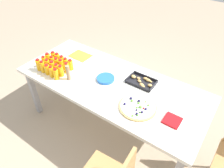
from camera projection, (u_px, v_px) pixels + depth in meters
name	position (u px, v px, depth m)	size (l,w,h in m)	color
ground_plane	(111.00, 126.00, 2.78)	(12.00, 12.00, 0.00)	tan
party_table	(111.00, 86.00, 2.34)	(2.13, 0.90, 0.76)	silver
juice_bottle_0	(39.00, 65.00, 2.43)	(0.06, 0.06, 0.15)	#F9AC14
juice_bottle_1	(43.00, 67.00, 2.40)	(0.06, 0.06, 0.15)	#FAAC14
juice_bottle_2	(47.00, 70.00, 2.37)	(0.06, 0.06, 0.13)	#F9AB14
juice_bottle_3	(51.00, 72.00, 2.33)	(0.05, 0.05, 0.14)	#F9AB14
juice_bottle_4	(56.00, 74.00, 2.30)	(0.06, 0.06, 0.14)	#FAAE14
juice_bottle_5	(44.00, 62.00, 2.48)	(0.05, 0.05, 0.15)	#F9AD14
juice_bottle_6	(48.00, 65.00, 2.44)	(0.05, 0.05, 0.14)	#F9AD14
juice_bottle_7	(52.00, 66.00, 2.41)	(0.06, 0.06, 0.14)	#FAAC14
juice_bottle_8	(57.00, 69.00, 2.37)	(0.05, 0.05, 0.14)	#FAAD14
juice_bottle_9	(61.00, 71.00, 2.34)	(0.06, 0.06, 0.14)	#F9AE14
juice_bottle_10	(48.00, 59.00, 2.52)	(0.06, 0.06, 0.15)	#FAAB14
juice_bottle_11	(52.00, 62.00, 2.49)	(0.06, 0.06, 0.14)	#F9AB14
juice_bottle_12	(57.00, 63.00, 2.46)	(0.05, 0.05, 0.14)	#FAAC14
juice_bottle_13	(61.00, 65.00, 2.42)	(0.06, 0.06, 0.15)	#F8AD14
juice_bottle_14	(67.00, 68.00, 2.39)	(0.06, 0.06, 0.13)	#F9AE14
juice_bottle_15	(54.00, 57.00, 2.57)	(0.06, 0.06, 0.14)	#FAAE14
juice_bottle_16	(58.00, 59.00, 2.53)	(0.06, 0.06, 0.15)	#FAAC14
juice_bottle_17	(62.00, 61.00, 2.51)	(0.06, 0.06, 0.13)	#F9AF14
juice_bottle_18	(66.00, 63.00, 2.47)	(0.06, 0.06, 0.13)	#FAAF14
juice_bottle_19	(71.00, 65.00, 2.44)	(0.06, 0.06, 0.14)	#FAAE14
fruit_pizza	(138.00, 107.00, 1.99)	(0.36, 0.36, 0.05)	tan
snack_tray	(142.00, 81.00, 2.28)	(0.30, 0.21, 0.04)	black
plate_stack	(105.00, 79.00, 2.32)	(0.20, 0.20, 0.03)	blue
napkin_stack	(172.00, 120.00, 1.86)	(0.15, 0.15, 0.02)	red
cardboard_tube	(68.00, 73.00, 2.28)	(0.04, 0.04, 0.18)	#9E7A56
paper_folder	(80.00, 56.00, 2.71)	(0.26, 0.20, 0.01)	yellow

